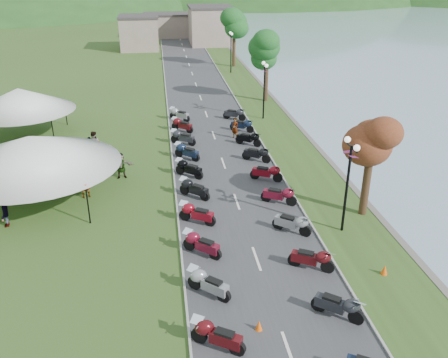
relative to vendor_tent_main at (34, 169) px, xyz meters
name	(u,v)px	position (x,y,z in m)	size (l,w,h in m)	color
road	(206,114)	(11.66, 16.06, -1.99)	(7.00, 120.00, 0.02)	#3E3E42
far_building	(169,28)	(9.66, 61.06, 0.50)	(18.00, 16.00, 5.00)	gray
moto_row_left	(203,245)	(9.17, -7.25, -1.45)	(2.60, 45.79, 1.10)	#331411
moto_row_right	(293,223)	(14.00, -5.78, -1.45)	(2.60, 42.00, 1.10)	#331411
vendor_tent_main	(34,169)	(0.00, 0.00, 0.00)	(6.70, 6.70, 4.00)	white
vendor_tent_side	(22,113)	(-3.53, 11.80, 0.00)	(5.59, 5.59, 4.00)	white
tree_lakeside	(370,158)	(18.47, -4.31, 1.42)	(2.46, 2.46, 6.84)	#226725
pedestrian_a	(87,197)	(2.77, -0.08, -2.00)	(0.69, 0.50, 1.89)	slate
pedestrian_b	(96,157)	(2.55, 6.55, -2.00)	(0.95, 0.52, 1.95)	slate
pedestrian_c	(7,226)	(-1.09, -3.06, -2.00)	(1.18, 0.49, 1.82)	slate
traffic_cone_near	(259,325)	(10.79, -12.70, -1.77)	(0.29, 0.29, 0.46)	#F2590C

